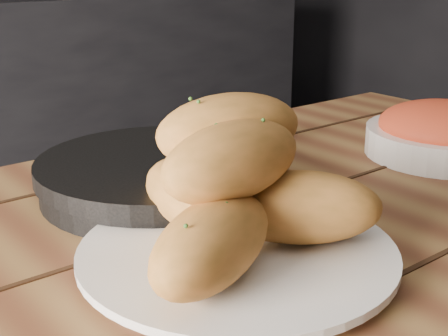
# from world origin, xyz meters

# --- Properties ---
(plate) EXTENTS (0.30, 0.30, 0.02)m
(plate) POSITION_xyz_m (-0.05, 0.01, 0.76)
(plate) COLOR white
(plate) RESTS_ON table
(bread_rolls) EXTENTS (0.28, 0.24, 0.14)m
(bread_rolls) POSITION_xyz_m (-0.06, 0.01, 0.83)
(bread_rolls) COLOR #C57C36
(bread_rolls) RESTS_ON plate
(skillet) EXTENTS (0.42, 0.30, 0.05)m
(skillet) POSITION_xyz_m (-0.01, 0.21, 0.77)
(skillet) COLOR black
(skillet) RESTS_ON table
(bowl) EXTENTS (0.22, 0.22, 0.08)m
(bowl) POSITION_xyz_m (0.40, 0.08, 0.78)
(bowl) COLOR white
(bowl) RESTS_ON table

